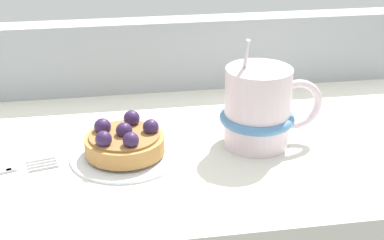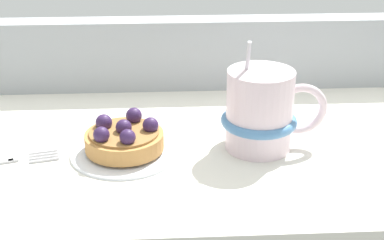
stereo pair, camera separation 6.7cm
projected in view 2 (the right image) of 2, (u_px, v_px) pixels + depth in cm
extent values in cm
cube|color=silver|center=(176.00, 153.00, 72.83)|extent=(83.08, 42.51, 4.17)
cube|color=#9EA3A8|center=(172.00, 54.00, 86.92)|extent=(81.42, 4.62, 10.95)
cylinder|color=silver|center=(125.00, 151.00, 68.04)|extent=(13.28, 13.28, 0.72)
cylinder|color=silver|center=(125.00, 152.00, 68.12)|extent=(7.31, 7.31, 0.36)
cylinder|color=#B77F42|center=(124.00, 141.00, 67.47)|extent=(9.60, 9.60, 2.02)
cylinder|color=olive|center=(124.00, 132.00, 66.99)|extent=(8.45, 8.45, 0.30)
sphere|color=#331E47|center=(124.00, 127.00, 66.72)|extent=(1.96, 1.96, 1.96)
sphere|color=#331E47|center=(151.00, 125.00, 67.14)|extent=(1.97, 1.97, 1.97)
sphere|color=#331E47|center=(134.00, 116.00, 69.44)|extent=(2.04, 2.04, 2.04)
sphere|color=#331E47|center=(104.00, 123.00, 67.96)|extent=(2.07, 2.07, 2.07)
sphere|color=#331E47|center=(101.00, 135.00, 64.51)|extent=(1.94, 1.94, 1.94)
sphere|color=#331E47|center=(128.00, 137.00, 64.03)|extent=(1.90, 1.90, 1.90)
cylinder|color=silver|center=(259.00, 110.00, 67.68)|extent=(8.16, 8.16, 10.11)
torus|color=#4C7FB2|center=(259.00, 121.00, 68.26)|extent=(9.40, 9.40, 1.20)
torus|color=silver|center=(300.00, 109.00, 67.93)|extent=(6.66, 0.99, 6.66)
cylinder|color=#B7B7BC|center=(247.00, 65.00, 65.82)|extent=(0.54, 2.40, 6.37)
cube|color=#B7B7BC|center=(13.00, 159.00, 66.21)|extent=(1.30, 0.83, 0.60)
cube|color=#B7B7BC|center=(44.00, 159.00, 66.16)|extent=(3.46, 1.05, 0.60)
cube|color=#B7B7BC|center=(44.00, 157.00, 66.80)|extent=(3.46, 1.05, 0.60)
cube|color=#B7B7BC|center=(43.00, 154.00, 67.44)|extent=(3.46, 1.05, 0.60)
cube|color=#B7B7BC|center=(43.00, 151.00, 68.08)|extent=(3.46, 1.05, 0.60)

